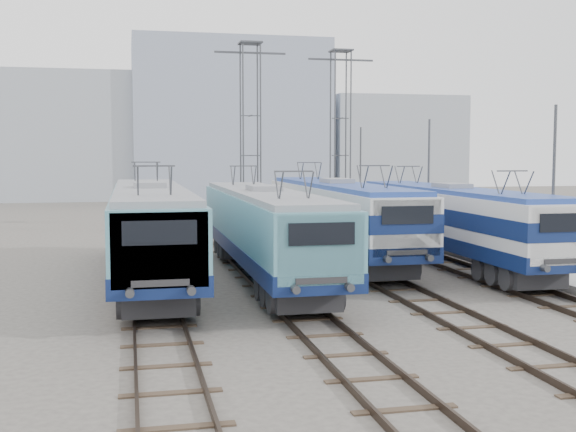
# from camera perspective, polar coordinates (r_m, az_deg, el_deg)

# --- Properties ---
(ground) EXTENTS (160.00, 160.00, 0.00)m
(ground) POSITION_cam_1_polar(r_m,az_deg,el_deg) (24.88, 5.51, -6.92)
(ground) COLOR #514C47
(platform) EXTENTS (4.00, 70.00, 0.30)m
(platform) POSITION_cam_1_polar(r_m,az_deg,el_deg) (36.19, 17.07, -3.15)
(platform) COLOR #9E9E99
(platform) RESTS_ON ground
(locomotive_far_left) EXTENTS (2.94, 18.56, 3.49)m
(locomotive_far_left) POSITION_cam_1_polar(r_m,az_deg,el_deg) (29.00, -10.82, -0.69)
(locomotive_far_left) COLOR #0D1B49
(locomotive_far_left) RESTS_ON ground
(locomotive_center_left) EXTENTS (2.82, 17.80, 3.35)m
(locomotive_center_left) POSITION_cam_1_polar(r_m,az_deg,el_deg) (28.88, -1.83, -0.80)
(locomotive_center_left) COLOR #0D1B49
(locomotive_center_left) RESTS_ON ground
(locomotive_center_right) EXTENTS (2.88, 18.21, 3.42)m
(locomotive_center_right) POSITION_cam_1_polar(r_m,az_deg,el_deg) (34.79, 3.94, 0.33)
(locomotive_center_right) COLOR #0D1B49
(locomotive_center_right) RESTS_ON ground
(locomotive_far_right) EXTENTS (2.77, 17.51, 3.29)m
(locomotive_far_right) POSITION_cam_1_polar(r_m,az_deg,el_deg) (33.45, 12.90, -0.10)
(locomotive_far_right) COLOR #0D1B49
(locomotive_far_right) RESTS_ON ground
(catenary_tower_west) EXTENTS (4.50, 1.20, 12.00)m
(catenary_tower_west) POSITION_cam_1_polar(r_m,az_deg,el_deg) (45.81, -2.98, 6.85)
(catenary_tower_west) COLOR #3F4247
(catenary_tower_west) RESTS_ON ground
(catenary_tower_east) EXTENTS (4.50, 1.20, 12.00)m
(catenary_tower_east) POSITION_cam_1_polar(r_m,az_deg,el_deg) (49.23, 4.17, 6.71)
(catenary_tower_east) COLOR #3F4247
(catenary_tower_east) RESTS_ON ground
(mast_front) EXTENTS (0.12, 0.12, 7.00)m
(mast_front) POSITION_cam_1_polar(r_m,az_deg,el_deg) (29.93, 20.22, 1.56)
(mast_front) COLOR #3F4247
(mast_front) RESTS_ON ground
(mast_mid) EXTENTS (0.12, 0.12, 7.00)m
(mast_mid) POSITION_cam_1_polar(r_m,az_deg,el_deg) (40.54, 11.04, 2.57)
(mast_mid) COLOR #3F4247
(mast_mid) RESTS_ON ground
(mast_rear) EXTENTS (0.12, 0.12, 7.00)m
(mast_rear) POSITION_cam_1_polar(r_m,az_deg,el_deg) (51.77, 5.74, 3.13)
(mast_rear) COLOR #3F4247
(mast_rear) RESTS_ON ground
(building_west) EXTENTS (18.00, 12.00, 14.00)m
(building_west) POSITION_cam_1_polar(r_m,az_deg,el_deg) (85.43, -16.87, 5.99)
(building_west) COLOR #98A0AB
(building_west) RESTS_ON ground
(building_center) EXTENTS (22.00, 14.00, 18.00)m
(building_center) POSITION_cam_1_polar(r_m,az_deg,el_deg) (86.03, -4.76, 7.51)
(building_center) COLOR #8B97AD
(building_center) RESTS_ON ground
(building_east) EXTENTS (16.00, 12.00, 12.00)m
(building_east) POSITION_cam_1_polar(r_m,az_deg,el_deg) (90.82, 7.92, 5.45)
(building_east) COLOR #98A0AB
(building_east) RESTS_ON ground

